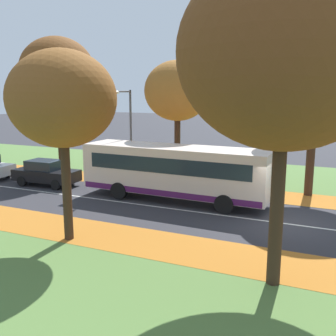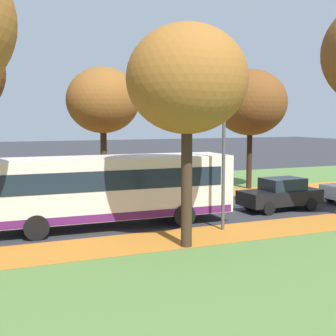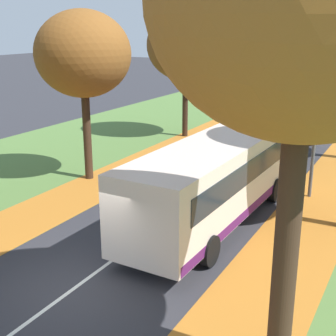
% 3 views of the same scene
% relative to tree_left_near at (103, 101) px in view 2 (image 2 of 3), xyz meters
% --- Properties ---
extents(grass_verge_left, '(12.00, 90.00, 0.01)m').
position_rel_tree_left_near_xyz_m(grass_verge_left, '(-3.66, 12.35, -5.60)').
color(grass_verge_left, '#517538').
rests_on(grass_verge_left, ground).
extents(leaf_litter_left, '(2.80, 60.00, 0.00)m').
position_rel_tree_left_near_xyz_m(leaf_litter_left, '(0.94, 6.35, -5.60)').
color(leaf_litter_left, '#B26B23').
rests_on(leaf_litter_left, grass_verge_left).
extents(leaf_litter_right, '(2.80, 60.00, 0.00)m').
position_rel_tree_left_near_xyz_m(leaf_litter_right, '(10.14, 6.35, -5.60)').
color(leaf_litter_right, '#B26B23').
rests_on(leaf_litter_right, grass_verge_right).
extents(tree_left_near, '(4.17, 4.17, 7.51)m').
position_rel_tree_left_near_xyz_m(tree_left_near, '(0.00, 0.00, 0.00)').
color(tree_left_near, '#382619').
rests_on(tree_left_near, ground).
extents(tree_left_mid, '(4.76, 4.76, 7.79)m').
position_rel_tree_left_near_xyz_m(tree_left_mid, '(0.04, 9.81, 0.03)').
color(tree_left_mid, black).
rests_on(tree_left_mid, ground).
extents(tree_right_near, '(4.25, 4.25, 7.86)m').
position_rel_tree_left_near_xyz_m(tree_right_near, '(11.27, -0.04, 0.31)').
color(tree_right_near, '#382619').
rests_on(tree_right_near, ground).
extents(streetlamp_right, '(1.89, 0.28, 6.00)m').
position_rel_tree_left_near_xyz_m(streetlamp_right, '(9.21, 2.44, -1.87)').
color(streetlamp_right, '#47474C').
rests_on(streetlamp_right, ground).
extents(bus, '(2.86, 10.46, 2.98)m').
position_rel_tree_left_near_xyz_m(bus, '(7.12, -1.65, -3.90)').
color(bus, beige).
rests_on(bus, ground).
extents(car_black_lead, '(1.93, 4.27, 1.62)m').
position_rel_tree_left_near_xyz_m(car_black_lead, '(6.95, 7.23, -4.79)').
color(car_black_lead, black).
rests_on(car_black_lead, ground).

